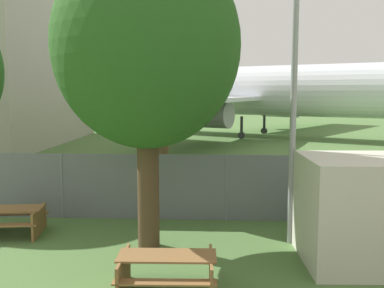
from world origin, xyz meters
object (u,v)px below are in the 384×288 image
airplane (269,91)px  picnic_bench_open_grass (167,268)px  tree_far_right (147,47)px  picnic_bench_near_cabin (12,218)px  tree_behind_benches (160,53)px

airplane → picnic_bench_open_grass: airplane is taller
picnic_bench_open_grass → tree_far_right: tree_far_right is taller
picnic_bench_open_grass → tree_far_right: bearing=106.2°
airplane → picnic_bench_open_grass: size_ratio=22.53×
picnic_bench_near_cabin → tree_far_right: bearing=-10.5°
picnic_bench_near_cabin → tree_far_right: tree_far_right is taller
picnic_bench_near_cabin → tree_far_right: 6.01m
airplane → tree_behind_benches: size_ratio=5.39×
picnic_bench_open_grass → tree_far_right: 5.26m
picnic_bench_open_grass → tree_behind_benches: 9.55m
picnic_bench_open_grass → airplane: bearing=79.9°
picnic_bench_near_cabin → tree_behind_benches: tree_behind_benches is taller
picnic_bench_near_cabin → tree_behind_benches: size_ratio=0.22×
picnic_bench_near_cabin → tree_far_right: (3.88, -0.72, 4.53)m
airplane → picnic_bench_open_grass: 31.71m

